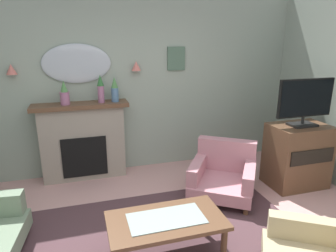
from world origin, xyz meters
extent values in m
cube|color=#93A393|center=(0.00, 2.46, 1.45)|extent=(6.59, 0.10, 2.90)
cube|color=gray|center=(-0.67, 2.25, 0.55)|extent=(1.20, 0.28, 1.10)
cube|color=black|center=(-0.67, 2.15, 0.38)|extent=(0.64, 0.12, 0.60)
cube|color=brown|center=(-0.67, 2.23, 1.13)|extent=(1.36, 0.36, 0.06)
cylinder|color=#9E6084|center=(-0.87, 2.21, 1.25)|extent=(0.13, 0.13, 0.18)
cone|color=#4C8447|center=(-0.87, 2.21, 1.42)|extent=(0.10, 0.10, 0.16)
cylinder|color=#9E6084|center=(-0.37, 2.21, 1.28)|extent=(0.09, 0.09, 0.24)
cone|color=#2D6633|center=(-0.37, 2.21, 1.48)|extent=(0.10, 0.10, 0.16)
cylinder|color=#4C7093|center=(-0.17, 2.21, 1.26)|extent=(0.11, 0.11, 0.21)
cone|color=#4C8447|center=(-0.17, 2.21, 1.45)|extent=(0.10, 0.10, 0.16)
ellipsoid|color=#B2BCC6|center=(-0.67, 2.38, 1.71)|extent=(0.96, 0.06, 0.56)
cone|color=#D17066|center=(-1.52, 2.33, 1.66)|extent=(0.14, 0.14, 0.14)
cone|color=#D17066|center=(0.18, 2.33, 1.66)|extent=(0.14, 0.14, 0.14)
cube|color=#4C6B56|center=(0.83, 2.39, 1.75)|extent=(0.28, 0.03, 0.36)
cube|color=brown|center=(0.02, 0.17, 0.42)|extent=(1.10, 0.60, 0.04)
cube|color=#8C9E99|center=(0.02, 0.17, 0.44)|extent=(0.72, 0.36, 0.01)
cylinder|color=brown|center=(0.51, -0.07, 0.20)|extent=(0.06, 0.06, 0.40)
cylinder|color=brown|center=(-0.47, 0.41, 0.20)|extent=(0.06, 0.06, 0.40)
cylinder|color=brown|center=(0.51, 0.41, 0.20)|extent=(0.06, 0.06, 0.40)
cylinder|color=brown|center=(-1.37, 0.95, 0.05)|extent=(0.07, 0.07, 0.10)
cube|color=#B77A84|center=(1.06, 1.08, 0.18)|extent=(1.11, 1.11, 0.16)
cube|color=#B77A84|center=(1.25, 1.36, 0.48)|extent=(0.75, 0.58, 0.45)
cube|color=#B77A84|center=(0.78, 1.27, 0.37)|extent=(0.52, 0.67, 0.22)
cube|color=#B77A84|center=(1.34, 0.88, 0.37)|extent=(0.52, 0.67, 0.22)
cylinder|color=brown|center=(0.59, 0.99, 0.05)|extent=(0.06, 0.06, 0.10)
cylinder|color=brown|center=(1.15, 0.60, 0.05)|extent=(0.06, 0.06, 0.10)
cylinder|color=brown|center=(0.97, 1.55, 0.05)|extent=(0.06, 0.06, 0.10)
cylinder|color=brown|center=(1.53, 1.17, 0.05)|extent=(0.06, 0.06, 0.10)
cube|color=tan|center=(1.27, -0.27, 0.37)|extent=(0.68, 0.50, 0.22)
cylinder|color=brown|center=(0.98, -0.09, 0.05)|extent=(0.06, 0.06, 0.10)
cube|color=brown|center=(2.25, 1.11, 0.45)|extent=(0.80, 0.56, 0.90)
cube|color=black|center=(2.25, 0.83, 0.54)|extent=(0.68, 0.02, 0.20)
cube|color=black|center=(2.25, 1.09, 0.92)|extent=(0.36, 0.24, 0.03)
cylinder|color=black|center=(2.25, 1.09, 0.98)|extent=(0.04, 0.04, 0.10)
cube|color=black|center=(2.25, 1.09, 1.29)|extent=(0.84, 0.04, 0.52)
cube|color=black|center=(2.25, 1.07, 1.29)|extent=(0.80, 0.01, 0.48)
camera|label=1|loc=(-0.68, -2.21, 2.09)|focal=32.31mm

